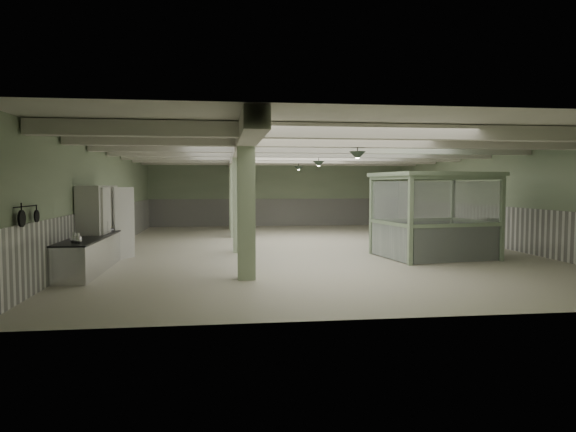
{
  "coord_description": "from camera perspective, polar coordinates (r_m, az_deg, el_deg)",
  "views": [
    {
      "loc": [
        -3.08,
        -18.31,
        2.28
      ],
      "look_at": [
        -1.02,
        -2.41,
        1.3
      ],
      "focal_mm": 32.0,
      "sensor_mm": 36.0,
      "label": 1
    }
  ],
  "objects": [
    {
      "name": "column_d",
      "position": [
        26.32,
        -6.11,
        2.43
      ],
      "size": [
        0.42,
        0.42,
        3.6
      ],
      "primitive_type": "cube",
      "color": "#B1C7A0",
      "rests_on": "floor"
    },
    {
      "name": "wall_left",
      "position": [
        18.73,
        -19.46,
        1.83
      ],
      "size": [
        0.02,
        20.0,
        3.6
      ],
      "primitive_type": "cube",
      "color": "#A1B490",
      "rests_on": "floor"
    },
    {
      "name": "beam_e",
      "position": [
        21.07,
        1.05,
        6.6
      ],
      "size": [
        13.9,
        0.35,
        0.32
      ],
      "primitive_type": "cube",
      "color": "beige",
      "rests_on": "ceiling"
    },
    {
      "name": "girder",
      "position": [
        18.35,
        -5.59,
        6.92
      ],
      "size": [
        0.45,
        19.9,
        0.4
      ],
      "primitive_type": "cube",
      "color": "beige",
      "rests_on": "ceiling"
    },
    {
      "name": "beam_c",
      "position": [
        16.15,
        3.68,
        7.54
      ],
      "size": [
        13.9,
        0.35,
        0.32
      ],
      "primitive_type": "cube",
      "color": "beige",
      "rests_on": "ceiling"
    },
    {
      "name": "beam_f",
      "position": [
        23.54,
        0.16,
        6.27
      ],
      "size": [
        13.9,
        0.35,
        0.32
      ],
      "primitive_type": "cube",
      "color": "beige",
      "rests_on": "ceiling"
    },
    {
      "name": "floor",
      "position": [
        18.71,
        2.17,
        -3.51
      ],
      "size": [
        20.0,
        20.0,
        0.0
      ],
      "primitive_type": "plane",
      "color": "silver",
      "rests_on": "ground"
    },
    {
      "name": "guard_booth",
      "position": [
        16.67,
        15.91,
        1.68
      ],
      "size": [
        3.67,
        3.25,
        2.66
      ],
      "rotation": [
        0.0,
        0.0,
        0.15
      ],
      "color": "#90A987",
      "rests_on": "floor"
    },
    {
      "name": "pendant_mid",
      "position": [
        19.17,
        3.42,
        5.79
      ],
      "size": [
        0.44,
        0.44,
        0.22
      ],
      "primitive_type": "cone",
      "rotation": [
        3.14,
        0.0,
        0.0
      ],
      "color": "#2B392C",
      "rests_on": "ceiling"
    },
    {
      "name": "pendant_front",
      "position": [
        13.81,
        7.72,
        6.67
      ],
      "size": [
        0.44,
        0.44,
        0.22
      ],
      "primitive_type": "cone",
      "rotation": [
        3.14,
        0.0,
        0.0
      ],
      "color": "#2B392C",
      "rests_on": "ceiling"
    },
    {
      "name": "wall_front",
      "position": [
        8.88,
        12.95,
        0.32
      ],
      "size": [
        14.0,
        0.02,
        3.6
      ],
      "primitive_type": "cube",
      "color": "#A1B490",
      "rests_on": "floor"
    },
    {
      "name": "wainscot_back",
      "position": [
        28.5,
        -1.16,
        0.41
      ],
      "size": [
        13.9,
        0.05,
        1.5
      ],
      "primitive_type": "cube",
      "color": "white",
      "rests_on": "floor"
    },
    {
      "name": "orange_bowl",
      "position": [
        16.4,
        -19.15,
        -1.37
      ],
      "size": [
        0.27,
        0.27,
        0.09
      ],
      "primitive_type": "cylinder",
      "rotation": [
        0.0,
        0.0,
        -0.11
      ],
      "color": "#B2B2B7",
      "rests_on": "prep_counter"
    },
    {
      "name": "wall_back",
      "position": [
        28.48,
        -1.16,
        2.53
      ],
      "size": [
        14.0,
        0.02,
        3.6
      ],
      "primitive_type": "cube",
      "color": "#A1B490",
      "rests_on": "floor"
    },
    {
      "name": "veg_colander",
      "position": [
        16.03,
        -19.5,
        -1.3
      ],
      "size": [
        0.45,
        0.45,
        0.19
      ],
      "primitive_type": null,
      "rotation": [
        0.0,
        0.0,
        -0.1
      ],
      "color": "#3F3F44",
      "rests_on": "prep_counter"
    },
    {
      "name": "hook_rail",
      "position": [
        11.39,
        -27.12,
        0.96
      ],
      "size": [
        0.02,
        1.2,
        0.02
      ],
      "primitive_type": "cylinder",
      "rotation": [
        1.57,
        0.0,
        0.0
      ],
      "color": "black",
      "rests_on": "wall_left"
    },
    {
      "name": "skillet_near",
      "position": [
        11.04,
        -27.48,
        -0.26
      ],
      "size": [
        0.04,
        0.33,
        0.33
      ],
      "primitive_type": "cylinder",
      "rotation": [
        0.0,
        1.57,
        0.0
      ],
      "color": "black",
      "rests_on": "hook_rail"
    },
    {
      "name": "prep_counter",
      "position": [
        14.84,
        -20.84,
        -3.77
      ],
      "size": [
        0.84,
        4.81,
        0.91
      ],
      "color": "silver",
      "rests_on": "floor"
    },
    {
      "name": "beam_b",
      "position": [
        13.71,
        5.7,
        8.25
      ],
      "size": [
        13.9,
        0.35,
        0.32
      ],
      "primitive_type": "cube",
      "color": "beige",
      "rests_on": "ceiling"
    },
    {
      "name": "pitcher_near",
      "position": [
        12.76,
        -22.32,
        -2.37
      ],
      "size": [
        0.22,
        0.24,
        0.27
      ],
      "primitive_type": null,
      "rotation": [
        0.0,
        0.0,
        0.18
      ],
      "color": "silver",
      "rests_on": "prep_counter"
    },
    {
      "name": "column_a",
      "position": [
        12.34,
        -4.67,
        1.26
      ],
      "size": [
        0.42,
        0.42,
        3.6
      ],
      "primitive_type": "cube",
      "color": "#B1C7A0",
      "rests_on": "floor"
    },
    {
      "name": "pitcher_far",
      "position": [
        12.89,
        -22.66,
        -2.31
      ],
      "size": [
        0.23,
        0.25,
        0.27
      ],
      "primitive_type": null,
      "rotation": [
        0.0,
        0.0,
        0.24
      ],
      "color": "silver",
      "rests_on": "prep_counter"
    },
    {
      "name": "wainscot_left",
      "position": [
        18.78,
        -19.32,
        -1.37
      ],
      "size": [
        0.05,
        19.9,
        1.5
      ],
      "primitive_type": "cube",
      "color": "white",
      "rests_on": "floor"
    },
    {
      "name": "wainscot_right",
      "position": [
        20.95,
        21.34,
        -0.93
      ],
      "size": [
        0.05,
        19.9,
        1.5
      ],
      "primitive_type": "cube",
      "color": "white",
      "rests_on": "floor"
    },
    {
      "name": "column_c",
      "position": [
        22.33,
        -5.88,
        2.24
      ],
      "size": [
        0.42,
        0.42,
        3.6
      ],
      "primitive_type": "cube",
      "color": "#B1C7A0",
      "rests_on": "floor"
    },
    {
      "name": "filing_cabinet",
      "position": [
        17.54,
        21.58,
        -2.22
      ],
      "size": [
        0.5,
        0.63,
        1.22
      ],
      "primitive_type": "cube",
      "rotation": [
        0.0,
        0.0,
        -0.2
      ],
      "color": "#585B4C",
      "rests_on": "floor"
    },
    {
      "name": "skillet_far",
      "position": [
        11.8,
        -26.15,
        -0.01
      ],
      "size": [
        0.03,
        0.25,
        0.25
      ],
      "primitive_type": "cylinder",
      "rotation": [
        0.0,
        1.57,
        0.0
      ],
      "color": "black",
      "rests_on": "hook_rail"
    },
    {
      "name": "beam_d",
      "position": [
        18.61,
        2.19,
        7.01
      ],
      "size": [
        13.9,
        0.35,
        0.32
      ],
      "primitive_type": "cube",
      "color": "beige",
      "rests_on": "ceiling"
    },
    {
      "name": "ceiling",
      "position": [
        18.62,
        2.19,
        7.56
      ],
      "size": [
        14.0,
        20.0,
        0.02
      ],
      "primitive_type": "cube",
      "color": "white",
      "rests_on": "wall_back"
    },
    {
      "name": "beam_a",
      "position": [
        11.3,
        8.6,
        9.26
      ],
      "size": [
        13.9,
        0.35,
        0.32
      ],
      "primitive_type": "cube",
      "color": "beige",
      "rests_on": "ceiling"
    },
    {
      "name": "column_b",
      "position": [
        17.33,
        -5.45,
        1.89
      ],
      "size": [
        0.42,
        0.42,
        3.6
      ],
      "primitive_type": "cube",
      "color": "#B1C7A0",
      "rests_on": "floor"
    },
    {
      "name": "beam_g",
      "position": [
        26.02,
        -0.57,
        6.0
      ],
      "size": [
        13.9,
        0.35,
        0.32
      ],
      "primitive_type": "cube",
      "color": "beige",
      "rests_on": "ceiling"
    },
    {
      "name": "pendant_back",
      "position": [
        24.09,
        1.18,
        5.32
      ],
      "size": [
        0.44,
        0.44,
        0.22
      ],
      "primitive_type": "cone",
      "rotation": [
        3.14,
        0.0,
        0.0
      ],
      "color": "#2B392C",
      "rests_on": "ceiling"
    },
    {
      "name": "wall_right",
      "position": [
        20.91,
        21.47,
        1.94
      ],
      "size": [
        0.02,
        20.0,
        3.6
      ],
      "primitive_type": "cube",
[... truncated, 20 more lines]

